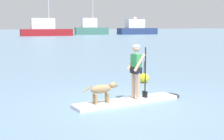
# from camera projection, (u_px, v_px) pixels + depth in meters

# --- Properties ---
(ground_plane) EXTENTS (400.00, 400.00, 0.00)m
(ground_plane) POSITION_uv_depth(u_px,v_px,m) (127.00, 103.00, 9.52)
(ground_plane) COLOR slate
(paddleboard) EXTENTS (3.75, 0.82, 0.10)m
(paddleboard) POSITION_uv_depth(u_px,v_px,m) (133.00, 100.00, 9.62)
(paddleboard) COLOR silver
(paddleboard) RESTS_ON ground_plane
(person_paddler) EXTENTS (0.61, 0.49, 1.69)m
(person_paddler) POSITION_uv_depth(u_px,v_px,m) (136.00, 68.00, 9.53)
(person_paddler) COLOR tan
(person_paddler) RESTS_ON paddleboard
(dog) EXTENTS (1.13, 0.25, 0.60)m
(dog) POSITION_uv_depth(u_px,v_px,m) (102.00, 90.00, 9.03)
(dog) COLOR #997A51
(dog) RESTS_ON paddleboard
(moored_boat_far_port) EXTENTS (12.09, 3.83, 9.17)m
(moored_boat_far_port) POSITION_uv_depth(u_px,v_px,m) (45.00, 29.00, 71.85)
(moored_boat_far_port) COLOR maroon
(moored_boat_far_port) RESTS_ON ground_plane
(moored_boat_center) EXTENTS (9.19, 5.00, 10.14)m
(moored_boat_center) POSITION_uv_depth(u_px,v_px,m) (91.00, 28.00, 82.32)
(moored_boat_center) COLOR #3F7266
(moored_boat_center) RESTS_ON ground_plane
(moored_boat_starboard) EXTENTS (11.14, 4.49, 4.75)m
(moored_boat_starboard) POSITION_uv_depth(u_px,v_px,m) (137.00, 29.00, 85.12)
(moored_boat_starboard) COLOR navy
(moored_boat_starboard) RESTS_ON ground_plane
(marker_buoy) EXTENTS (0.40, 0.40, 0.90)m
(marker_buoy) POSITION_uv_depth(u_px,v_px,m) (144.00, 78.00, 12.88)
(marker_buoy) COLOR yellow
(marker_buoy) RESTS_ON ground_plane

